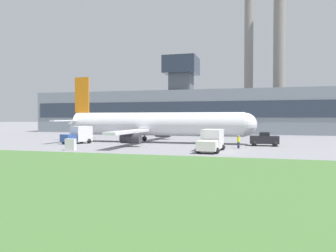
# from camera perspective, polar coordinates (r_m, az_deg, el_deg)

# --- Properties ---
(ground_plane) EXTENTS (400.00, 400.00, 0.00)m
(ground_plane) POSITION_cam_1_polar(r_m,az_deg,el_deg) (51.75, -0.45, -2.80)
(ground_plane) COLOR gray
(terminal_building) EXTENTS (86.29, 11.32, 19.20)m
(terminal_building) POSITION_cam_1_polar(r_m,az_deg,el_deg) (82.36, 5.36, 2.71)
(terminal_building) COLOR gray
(terminal_building) RESTS_ON ground_plane
(smokestack_left) EXTENTS (3.21, 3.21, 42.77)m
(smokestack_left) POSITION_cam_1_polar(r_m,az_deg,el_deg) (110.04, 13.87, 10.67)
(smokestack_left) COLOR gray
(smokestack_left) RESTS_ON ground_plane
(smokestack_right) EXTENTS (4.07, 4.07, 46.04)m
(smokestack_right) POSITION_cam_1_polar(r_m,az_deg,el_deg) (108.16, 18.80, 11.70)
(smokestack_right) COLOR gray
(smokestack_right) RESTS_ON ground_plane
(airplane) EXTENTS (30.50, 27.30, 10.45)m
(airplane) POSITION_cam_1_polar(r_m,az_deg,el_deg) (50.54, -2.60, 0.30)
(airplane) COLOR silver
(airplane) RESTS_ON ground_plane
(pushback_tug) EXTENTS (3.84, 2.52, 1.87)m
(pushback_tug) POSITION_cam_1_polar(r_m,az_deg,el_deg) (46.52, 16.45, -2.30)
(pushback_tug) COLOR #232328
(pushback_tug) RESTS_ON ground_plane
(baggage_truck) EXTENTS (2.86, 6.17, 2.47)m
(baggage_truck) POSITION_cam_1_polar(r_m,az_deg,el_deg) (37.80, 7.58, -2.54)
(baggage_truck) COLOR white
(baggage_truck) RESTS_ON ground_plane
(fuel_truck) EXTENTS (3.81, 4.76, 2.57)m
(fuel_truck) POSITION_cam_1_polar(r_m,az_deg,el_deg) (50.46, -15.33, -1.55)
(fuel_truck) COLOR #2D4C93
(fuel_truck) RESTS_ON ground_plane
(ground_crew_person) EXTENTS (0.42, 0.42, 1.65)m
(ground_crew_person) POSITION_cam_1_polar(r_m,az_deg,el_deg) (41.91, 12.17, -2.68)
(ground_crew_person) COLOR #23283D
(ground_crew_person) RESTS_ON ground_plane
(utility_cabinet) EXTENTS (1.23, 0.54, 1.38)m
(utility_cabinet) POSITION_cam_1_polar(r_m,az_deg,el_deg) (40.12, -16.61, -3.11)
(utility_cabinet) COLOR silver
(utility_cabinet) RESTS_ON ground_plane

